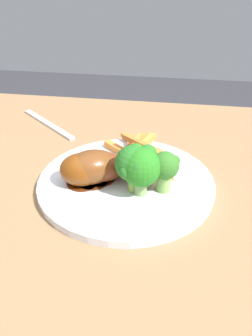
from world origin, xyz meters
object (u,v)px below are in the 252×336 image
at_px(chicken_drumstick_extra, 101,166).
at_px(fork, 48,124).
at_px(broccoli_floret_middle, 136,164).
at_px(chicken_drumstick_near, 84,170).
at_px(broccoli_floret_back, 164,167).
at_px(broccoli_floret_front, 141,166).
at_px(dining_table, 117,248).
at_px(dinner_plate, 126,182).
at_px(carrot_fries_pile, 136,154).
at_px(chicken_drumstick_far, 94,167).

bearing_deg(chicken_drumstick_extra, fork, 128.97).
distance_m(broccoli_floret_middle, chicken_drumstick_near, 0.08).
height_order(broccoli_floret_back, chicken_drumstick_extra, broccoli_floret_back).
height_order(broccoli_floret_front, chicken_drumstick_near, broccoli_floret_front).
height_order(broccoli_floret_middle, broccoli_floret_back, broccoli_floret_middle).
relative_size(dining_table, fork, 6.35).
bearing_deg(broccoli_floret_front, chicken_drumstick_extra, 157.76).
xyz_separation_m(dinner_plate, chicken_drumstick_extra, (-0.04, -0.00, 0.03)).
height_order(dinner_plate, broccoli_floret_front, broccoli_floret_front).
bearing_deg(broccoli_floret_back, broccoli_floret_front, -160.19).
distance_m(dinner_plate, broccoli_floret_front, 0.07).
bearing_deg(dining_table, chicken_drumstick_extra, 126.96).
bearing_deg(broccoli_floret_front, dinner_plate, 130.51).
xyz_separation_m(dining_table, broccoli_floret_front, (0.03, 0.01, 0.15)).
height_order(broccoli_floret_middle, chicken_drumstick_near, broccoli_floret_middle).
distance_m(dining_table, chicken_drumstick_extra, 0.14).
xyz_separation_m(broccoli_floret_back, fork, (-0.26, 0.22, -0.05)).
height_order(dining_table, carrot_fries_pile, carrot_fries_pile).
bearing_deg(chicken_drumstick_extra, chicken_drumstick_far, -137.38).
bearing_deg(chicken_drumstick_extra, dining_table, -53.04).
relative_size(broccoli_floret_back, chicken_drumstick_extra, 0.47).
distance_m(carrot_fries_pile, chicken_drumstick_extra, 0.07).
xyz_separation_m(chicken_drumstick_near, fork, (-0.14, 0.22, -0.03)).
bearing_deg(broccoli_floret_middle, chicken_drumstick_extra, 156.38).
xyz_separation_m(dining_table, chicken_drumstick_far, (-0.04, 0.03, 0.13)).
relative_size(carrot_fries_pile, fork, 0.80).
height_order(broccoli_floret_middle, chicken_drumstick_extra, broccoli_floret_middle).
relative_size(broccoli_floret_front, chicken_drumstick_extra, 0.55).
bearing_deg(chicken_drumstick_near, broccoli_floret_front, -7.30).
height_order(dinner_plate, chicken_drumstick_far, chicken_drumstick_far).
distance_m(chicken_drumstick_far, fork, 0.26).
height_order(chicken_drumstick_far, chicken_drumstick_extra, chicken_drumstick_far).
bearing_deg(broccoli_floret_middle, carrot_fries_pile, 97.10).
relative_size(chicken_drumstick_extra, fork, 0.70).
bearing_deg(dining_table, broccoli_floret_middle, 32.49).
bearing_deg(fork, dinner_plate, 175.46).
bearing_deg(chicken_drumstick_near, dinner_plate, 18.14).
relative_size(broccoli_floret_front, fork, 0.38).
bearing_deg(broccoli_floret_front, chicken_drumstick_near, 172.70).
xyz_separation_m(broccoli_floret_middle, chicken_drumstick_extra, (-0.06, 0.02, -0.02)).
distance_m(dinner_plate, carrot_fries_pile, 0.06).
xyz_separation_m(chicken_drumstick_near, chicken_drumstick_far, (0.01, 0.01, 0.00)).
height_order(carrot_fries_pile, fork, carrot_fries_pile).
xyz_separation_m(carrot_fries_pile, chicken_drumstick_near, (-0.07, -0.07, 0.01)).
bearing_deg(fork, broccoli_floret_middle, 174.04).
bearing_deg(broccoli_floret_back, chicken_drumstick_near, -179.78).
bearing_deg(chicken_drumstick_near, broccoli_floret_middle, -6.95).
relative_size(dining_table, dinner_plate, 4.45).
height_order(broccoli_floret_middle, fork, broccoli_floret_middle).
bearing_deg(chicken_drumstick_near, dining_table, -26.21).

